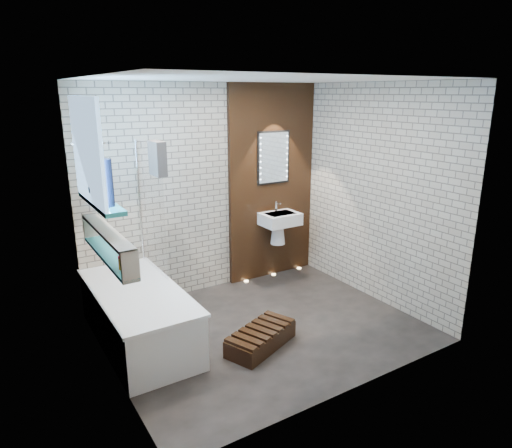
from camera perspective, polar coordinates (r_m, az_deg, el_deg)
ground at (r=5.12m, az=0.91°, el=-12.87°), size 3.20×3.20×0.00m
room_shell at (r=4.63m, az=0.98°, el=1.35°), size 3.24×3.20×2.60m
walnut_panel at (r=6.17m, az=1.97°, el=5.10°), size 1.30×0.06×2.60m
clerestory_window at (r=4.23m, az=-20.00°, el=7.29°), size 0.18×1.00×0.94m
display_niche at (r=4.21m, az=-17.97°, el=-2.42°), size 0.14×1.30×0.26m
bathtub at (r=4.89m, az=-14.44°, el=-11.01°), size 0.79×1.74×0.70m
bath_screen at (r=5.05m, az=-12.95°, el=1.94°), size 0.01×0.78×1.40m
towel at (r=4.67m, az=-12.18°, el=8.00°), size 0.10×0.26×0.34m
shower_head at (r=4.86m, az=-18.56°, el=9.63°), size 0.18×0.18×0.02m
washbasin at (r=6.14m, az=2.95°, el=0.11°), size 0.50×0.36×0.58m
led_mirror at (r=6.09m, az=2.20°, el=8.27°), size 0.50×0.02×0.70m
walnut_step at (r=4.75m, az=0.62°, el=-14.13°), size 0.85×0.61×0.17m
niche_bottles at (r=3.86m, az=-16.43°, el=-4.71°), size 0.05×0.06×0.11m
sill_vases at (r=4.22m, az=-18.59°, el=4.37°), size 0.21×0.41×0.40m
floor_uplights at (r=6.49m, az=2.21°, el=-6.29°), size 0.96×0.06×0.01m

